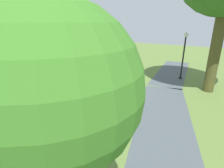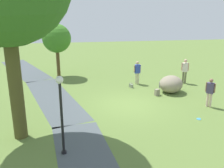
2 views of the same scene
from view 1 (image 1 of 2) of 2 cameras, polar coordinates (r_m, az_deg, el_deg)
The scene contains 12 objects.
ground_plane at distance 10.44m, azimuth -2.73°, elevation -1.33°, with size 48.00×48.00×0.00m, color #5D7736.
footpath_segment_near at distance 14.79m, azimuth 19.05°, elevation 3.87°, with size 8.22×3.21×0.01m.
footpath_segment_mid at distance 7.35m, azimuth 16.60°, elevation -11.61°, with size 8.25×4.44×0.01m.
young_tree_near_path at distance 2.24m, azimuth -17.39°, elevation -2.04°, with size 2.14×2.14×4.00m.
lamp_post at distance 12.71m, azimuth 22.39°, elevation 10.00°, with size 0.28×0.28×3.09m.
lawn_boulder at distance 11.29m, azimuth -21.41°, elevation 1.81°, with size 2.13×2.12×1.08m.
woman_with_handbag at distance 8.74m, azimuth -25.65°, elevation -0.96°, with size 0.30×0.51×1.63m.
man_near_boulder at distance 13.69m, azimuth -15.88°, elevation 7.00°, with size 0.41×0.43×1.61m.
handbag_on_grass at distance 8.94m, azimuth -18.87°, elevation -5.10°, with size 0.37×0.37×0.31m.
backpack_by_boulder at distance 10.66m, azimuth -24.51°, elevation -1.59°, with size 0.35×0.34×0.40m.
spare_backpack_on_lawn at distance 10.85m, azimuth -15.98°, elevation -0.19°, with size 0.33×0.34×0.40m.
frisbee_on_grass at distance 14.04m, azimuth -7.62°, elevation 4.01°, with size 0.22×0.22×0.02m.
Camera 1 is at (7.88, 5.78, 3.69)m, focal length 28.09 mm.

